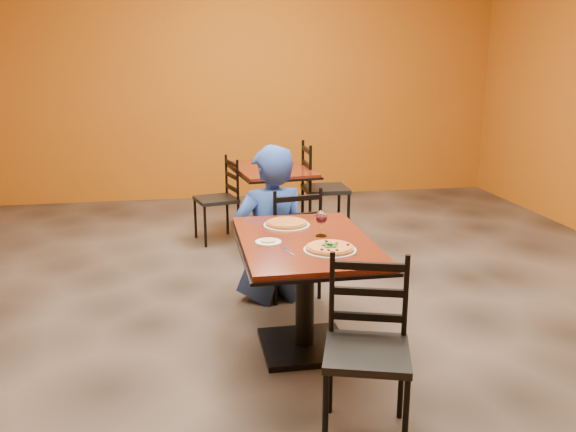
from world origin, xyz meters
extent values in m
cube|color=black|center=(0.00, 0.00, 0.00)|extent=(7.00, 8.00, 0.01)
cube|color=#AA5812|center=(0.00, 4.00, 1.50)|extent=(7.00, 0.01, 3.00)
cube|color=#63200F|center=(0.00, -0.50, 0.73)|extent=(0.80, 1.20, 0.03)
cube|color=black|center=(0.00, -0.50, 0.71)|extent=(0.83, 1.23, 0.02)
cylinder|color=black|center=(0.00, -0.50, 0.37)|extent=(0.12, 0.12, 0.66)
cube|color=black|center=(0.00, -0.50, 0.02)|extent=(0.55, 0.55, 0.04)
cube|color=#63200F|center=(0.16, 2.01, 0.74)|extent=(0.84, 1.14, 0.03)
cube|color=black|center=(0.16, 2.01, 0.71)|extent=(0.87, 1.18, 0.02)
cylinder|color=black|center=(0.16, 2.01, 0.37)|extent=(0.11, 0.11, 0.66)
cube|color=black|center=(0.16, 2.01, 0.02)|extent=(0.54, 0.54, 0.04)
imported|color=#1B4997|center=(-0.08, 0.41, 0.61)|extent=(0.67, 0.51, 1.22)
cylinder|color=white|center=(0.09, -0.75, 0.76)|extent=(0.31, 0.31, 0.01)
cylinder|color=#922C0A|center=(0.09, -0.75, 0.77)|extent=(0.28, 0.28, 0.02)
cylinder|color=white|center=(-0.06, -0.18, 0.76)|extent=(0.31, 0.31, 0.01)
cylinder|color=orange|center=(-0.06, -0.18, 0.77)|extent=(0.28, 0.28, 0.02)
cylinder|color=white|center=(-0.24, -0.54, 0.76)|extent=(0.16, 0.16, 0.01)
cylinder|color=tan|center=(-0.24, -0.54, 0.76)|extent=(0.09, 0.09, 0.01)
cube|color=silver|center=(-0.15, -0.73, 0.75)|extent=(0.05, 0.19, 0.00)
cube|color=silver|center=(0.23, -0.76, 0.75)|extent=(0.04, 0.21, 0.00)
camera|label=1|loc=(-0.73, -3.99, 1.85)|focal=37.38mm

